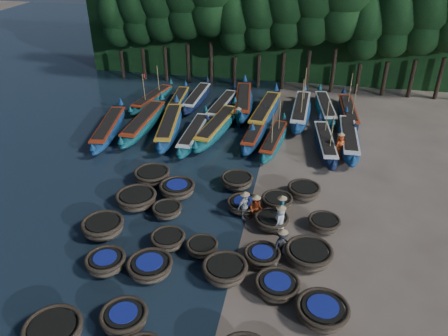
% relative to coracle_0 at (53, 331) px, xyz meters
% --- Properties ---
extents(ground, '(120.00, 120.00, 0.00)m').
position_rel_coracle_0_xyz_m(ground, '(6.07, 10.49, -0.44)').
color(ground, gray).
rests_on(ground, ground).
extents(foliage_wall, '(40.00, 3.00, 10.00)m').
position_rel_coracle_0_xyz_m(foliage_wall, '(6.07, 33.99, 4.56)').
color(foliage_wall, black).
rests_on(foliage_wall, ground).
extents(coracle_0, '(2.57, 2.57, 0.78)m').
position_rel_coracle_0_xyz_m(coracle_0, '(0.00, 0.00, 0.00)').
color(coracle_0, brown).
rests_on(coracle_0, ground).
extents(coracle_1, '(1.95, 1.95, 0.74)m').
position_rel_coracle_0_xyz_m(coracle_1, '(2.41, 1.16, -0.02)').
color(coracle_1, brown).
rests_on(coracle_1, ground).
extents(coracle_5, '(2.03, 2.03, 0.74)m').
position_rel_coracle_0_xyz_m(coracle_5, '(0.31, 4.03, -0.01)').
color(coracle_5, brown).
rests_on(coracle_5, ground).
extents(coracle_6, '(2.47, 2.47, 0.73)m').
position_rel_coracle_0_xyz_m(coracle_6, '(2.41, 4.16, -0.02)').
color(coracle_6, brown).
rests_on(coracle_6, ground).
extents(coracle_7, '(2.09, 2.09, 0.83)m').
position_rel_coracle_0_xyz_m(coracle_7, '(5.82, 4.55, 0.03)').
color(coracle_7, brown).
rests_on(coracle_7, ground).
extents(coracle_8, '(2.34, 2.34, 0.66)m').
position_rel_coracle_0_xyz_m(coracle_8, '(8.21, 4.16, -0.06)').
color(coracle_8, brown).
rests_on(coracle_8, ground).
extents(coracle_9, '(2.69, 2.69, 0.72)m').
position_rel_coracle_0_xyz_m(coracle_9, '(10.14, 3.08, -0.03)').
color(coracle_9, brown).
rests_on(coracle_9, ground).
extents(coracle_10, '(2.20, 2.20, 0.84)m').
position_rel_coracle_0_xyz_m(coracle_10, '(-0.93, 6.43, 0.04)').
color(coracle_10, brown).
rests_on(coracle_10, ground).
extents(coracle_11, '(1.77, 1.77, 0.69)m').
position_rel_coracle_0_xyz_m(coracle_11, '(2.61, 6.18, -0.05)').
color(coracle_11, brown).
rests_on(coracle_11, ground).
extents(coracle_12, '(1.92, 1.92, 0.64)m').
position_rel_coracle_0_xyz_m(coracle_12, '(4.39, 6.02, -0.08)').
color(coracle_12, brown).
rests_on(coracle_12, ground).
extents(coracle_13, '(1.81, 1.81, 0.66)m').
position_rel_coracle_0_xyz_m(coracle_13, '(7.34, 5.93, -0.06)').
color(coracle_13, brown).
rests_on(coracle_13, ground).
extents(coracle_14, '(2.50, 2.50, 0.85)m').
position_rel_coracle_0_xyz_m(coracle_14, '(9.47, 6.34, 0.04)').
color(coracle_14, brown).
rests_on(coracle_14, ground).
extents(coracle_15, '(2.50, 2.50, 0.82)m').
position_rel_coracle_0_xyz_m(coracle_15, '(-0.21, 9.19, 0.02)').
color(coracle_15, brown).
rests_on(coracle_15, ground).
extents(coracle_16, '(1.71, 1.71, 0.65)m').
position_rel_coracle_0_xyz_m(coracle_16, '(1.78, 8.61, -0.07)').
color(coracle_16, brown).
rests_on(coracle_16, ground).
extents(coracle_17, '(2.08, 2.08, 0.63)m').
position_rel_coracle_0_xyz_m(coracle_17, '(5.79, 9.98, -0.08)').
color(coracle_17, brown).
rests_on(coracle_17, ground).
extents(coracle_18, '(1.98, 1.98, 0.66)m').
position_rel_coracle_0_xyz_m(coracle_18, '(7.48, 8.78, -0.07)').
color(coracle_18, brown).
rests_on(coracle_18, ground).
extents(coracle_19, '(1.71, 1.71, 0.68)m').
position_rel_coracle_0_xyz_m(coracle_19, '(10.19, 9.09, -0.06)').
color(coracle_19, brown).
rests_on(coracle_19, ground).
extents(coracle_20, '(2.25, 2.25, 0.81)m').
position_rel_coracle_0_xyz_m(coracle_20, '(-0.20, 11.82, 0.02)').
color(coracle_20, brown).
rests_on(coracle_20, ground).
extents(coracle_21, '(2.33, 2.33, 0.80)m').
position_rel_coracle_0_xyz_m(coracle_21, '(1.75, 10.66, 0.02)').
color(coracle_21, brown).
rests_on(coracle_21, ground).
extents(coracle_22, '(2.03, 2.03, 0.77)m').
position_rel_coracle_0_xyz_m(coracle_22, '(5.02, 12.27, -0.01)').
color(coracle_22, brown).
rests_on(coracle_22, ground).
extents(coracle_23, '(1.86, 1.86, 0.67)m').
position_rel_coracle_0_xyz_m(coracle_23, '(7.59, 10.66, -0.06)').
color(coracle_23, brown).
rests_on(coracle_23, ground).
extents(coracle_24, '(2.18, 2.18, 0.76)m').
position_rel_coracle_0_xyz_m(coracle_24, '(9.02, 11.95, -0.01)').
color(coracle_24, brown).
rests_on(coracle_24, ground).
extents(long_boat_0, '(2.89, 8.43, 1.50)m').
position_rel_coracle_0_xyz_m(long_boat_0, '(-5.63, 17.55, 0.13)').
color(long_boat_0, navy).
rests_on(long_boat_0, ground).
extents(long_boat_1, '(1.63, 9.01, 1.59)m').
position_rel_coracle_0_xyz_m(long_boat_1, '(-3.40, 19.01, 0.16)').
color(long_boat_1, '#0F5755').
rests_on(long_boat_1, ground).
extents(long_boat_2, '(2.94, 8.83, 1.57)m').
position_rel_coracle_0_xyz_m(long_boat_2, '(-1.30, 18.76, 0.15)').
color(long_boat_2, navy).
rests_on(long_boat_2, ground).
extents(long_boat_3, '(1.40, 7.79, 1.37)m').
position_rel_coracle_0_xyz_m(long_boat_3, '(0.82, 17.97, 0.08)').
color(long_boat_3, '#0F5755').
rests_on(long_boat_3, ground).
extents(long_boat_4, '(2.77, 8.77, 1.56)m').
position_rel_coracle_0_xyz_m(long_boat_4, '(2.26, 19.36, 0.15)').
color(long_boat_4, '#0F5755').
rests_on(long_boat_4, ground).
extents(long_boat_5, '(1.84, 7.52, 1.33)m').
position_rel_coracle_0_xyz_m(long_boat_5, '(5.20, 19.13, 0.06)').
color(long_boat_5, navy).
rests_on(long_boat_5, ground).
extents(long_boat_6, '(2.07, 7.21, 3.08)m').
position_rel_coracle_0_xyz_m(long_boat_6, '(6.67, 18.17, 0.04)').
color(long_boat_6, '#0F5755').
rests_on(long_boat_6, ground).
extents(long_boat_7, '(2.27, 7.66, 3.28)m').
position_rel_coracle_0_xyz_m(long_boat_7, '(10.23, 18.35, 0.08)').
color(long_boat_7, black).
rests_on(long_boat_7, ground).
extents(long_boat_8, '(1.60, 8.44, 1.49)m').
position_rel_coracle_0_xyz_m(long_boat_8, '(11.86, 19.35, 0.12)').
color(long_boat_8, navy).
rests_on(long_boat_8, ground).
extents(long_boat_9, '(2.51, 7.43, 3.20)m').
position_rel_coracle_0_xyz_m(long_boat_9, '(-4.53, 24.10, 0.06)').
color(long_boat_9, '#0F5755').
rests_on(long_boat_9, ground).
extents(long_boat_10, '(1.84, 7.29, 1.29)m').
position_rel_coracle_0_xyz_m(long_boat_10, '(-2.20, 24.03, 0.05)').
color(long_boat_10, navy).
rests_on(long_boat_10, ground).
extents(long_boat_11, '(1.50, 7.74, 1.36)m').
position_rel_coracle_0_xyz_m(long_boat_11, '(-0.79, 25.13, 0.07)').
color(long_boat_11, black).
rests_on(long_boat_11, ground).
extents(long_boat_12, '(2.16, 7.75, 1.37)m').
position_rel_coracle_0_xyz_m(long_boat_12, '(1.75, 23.65, 0.08)').
color(long_boat_12, black).
rests_on(long_boat_12, ground).
extents(long_boat_13, '(2.76, 9.14, 1.62)m').
position_rel_coracle_0_xyz_m(long_boat_13, '(3.36, 24.86, 0.17)').
color(long_boat_13, navy).
rests_on(long_boat_13, ground).
extents(long_boat_14, '(2.50, 9.08, 1.61)m').
position_rel_coracle_0_xyz_m(long_boat_14, '(5.45, 22.99, 0.17)').
color(long_boat_14, navy).
rests_on(long_boat_14, ground).
extents(long_boat_15, '(1.81, 9.02, 3.83)m').
position_rel_coracle_0_xyz_m(long_boat_15, '(8.26, 23.70, 0.16)').
color(long_boat_15, navy).
rests_on(long_boat_15, ground).
extents(long_boat_16, '(2.45, 7.80, 1.39)m').
position_rel_coracle_0_xyz_m(long_boat_16, '(10.23, 24.88, 0.08)').
color(long_boat_16, '#0F5755').
rests_on(long_boat_16, ground).
extents(long_boat_17, '(1.91, 8.06, 3.43)m').
position_rel_coracle_0_xyz_m(long_boat_17, '(12.04, 24.34, 0.10)').
color(long_boat_17, black).
rests_on(long_boat_17, ground).
extents(fisherman_0, '(0.75, 0.92, 1.83)m').
position_rel_coracle_0_xyz_m(fisherman_0, '(7.95, 8.34, 0.43)').
color(fisherman_0, silver).
rests_on(fisherman_0, ground).
extents(fisherman_1, '(0.52, 0.61, 1.78)m').
position_rel_coracle_0_xyz_m(fisherman_1, '(7.93, 9.32, 0.46)').
color(fisherman_1, '#1B6275').
rests_on(fisherman_1, ground).
extents(fisherman_2, '(0.86, 0.74, 1.73)m').
position_rel_coracle_0_xyz_m(fisherman_2, '(6.57, 9.19, 0.38)').
color(fisherman_2, '#BF4419').
rests_on(fisherman_2, ground).
extents(fisherman_3, '(1.04, 1.10, 1.70)m').
position_rel_coracle_0_xyz_m(fisherman_3, '(8.18, 6.60, 0.35)').
color(fisherman_3, black).
rests_on(fisherman_3, ground).
extents(fisherman_4, '(0.90, 1.01, 1.84)m').
position_rel_coracle_0_xyz_m(fisherman_4, '(5.97, 9.20, 0.44)').
color(fisherman_4, silver).
rests_on(fisherman_4, ground).
extents(fisherman_5, '(1.24, 1.53, 1.84)m').
position_rel_coracle_0_xyz_m(fisherman_5, '(3.61, 20.81, 0.41)').
color(fisherman_5, '#1B6275').
rests_on(fisherman_5, ground).
extents(fisherman_6, '(0.94, 1.01, 1.93)m').
position_rel_coracle_0_xyz_m(fisherman_6, '(11.15, 17.48, 0.48)').
color(fisherman_6, '#BF4419').
rests_on(fisherman_6, ground).
extents(tree_0, '(3.68, 3.68, 8.68)m').
position_rel_coracle_0_xyz_m(tree_0, '(-9.93, 30.49, 5.53)').
color(tree_0, black).
rests_on(tree_0, ground).
extents(tree_1, '(4.09, 4.09, 9.65)m').
position_rel_coracle_0_xyz_m(tree_1, '(-7.63, 30.49, 6.20)').
color(tree_1, black).
rests_on(tree_1, ground).
extents(tree_2, '(4.51, 4.51, 10.63)m').
position_rel_coracle_0_xyz_m(tree_2, '(-5.33, 30.49, 6.88)').
color(tree_2, black).
rests_on(tree_2, ground).
extents(tree_5, '(3.68, 3.68, 8.68)m').
position_rel_coracle_0_xyz_m(tree_5, '(1.57, 30.49, 5.53)').
color(tree_5, black).
rests_on(tree_5, ground).
extents(tree_6, '(4.09, 4.09, 9.65)m').
position_rel_coracle_0_xyz_m(tree_6, '(3.87, 30.49, 6.20)').
color(tree_6, black).
rests_on(tree_6, ground).
extents(tree_7, '(4.51, 4.51, 10.63)m').
position_rel_coracle_0_xyz_m(tree_7, '(6.17, 30.49, 6.88)').
color(tree_7, black).
rests_on(tree_7, ground).
extents(tree_8, '(4.92, 4.92, 11.60)m').
position_rel_coracle_0_xyz_m(tree_8, '(8.47, 30.49, 7.55)').
color(tree_8, black).
rests_on(tree_8, ground).
extents(tree_10, '(3.68, 3.68, 8.68)m').
position_rel_coracle_0_xyz_m(tree_10, '(13.07, 30.49, 5.53)').
color(tree_10, black).
rests_on(tree_10, ground).
extents(tree_11, '(4.09, 4.09, 9.65)m').
position_rel_coracle_0_xyz_m(tree_11, '(15.37, 30.49, 6.20)').
color(tree_11, black).
rests_on(tree_11, ground).
extents(tree_12, '(4.51, 4.51, 10.63)m').
position_rel_coracle_0_xyz_m(tree_12, '(17.67, 30.49, 6.88)').
color(tree_12, black).
rests_on(tree_12, ground).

